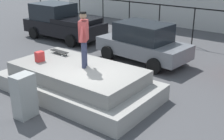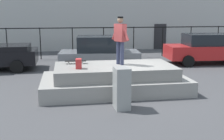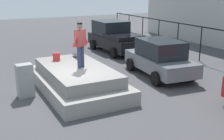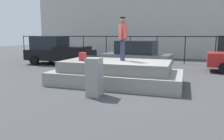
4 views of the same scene
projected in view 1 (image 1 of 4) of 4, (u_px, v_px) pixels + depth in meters
name	position (u px, v px, depth m)	size (l,w,h in m)	color
ground_plane	(90.00, 101.00, 9.41)	(60.00, 60.00, 0.00)	#424244
concrete_ledge	(78.00, 81.00, 9.78)	(5.37, 2.84, 0.98)	gray
skateboarder	(84.00, 36.00, 9.17)	(0.55, 0.85, 1.79)	#2D334C
skateboard	(59.00, 51.00, 10.78)	(0.82, 0.25, 0.12)	black
backpack	(40.00, 57.00, 9.98)	(0.28, 0.20, 0.35)	red
car_black_pickup_near	(62.00, 22.00, 16.49)	(4.73, 2.30, 1.94)	black
car_grey_sedan_mid	(143.00, 42.00, 12.79)	(4.24, 2.35, 1.72)	slate
utility_box	(24.00, 96.00, 8.27)	(0.44, 0.60, 1.29)	gray
fence_row	(194.00, 20.00, 14.99)	(24.06, 0.06, 1.99)	black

